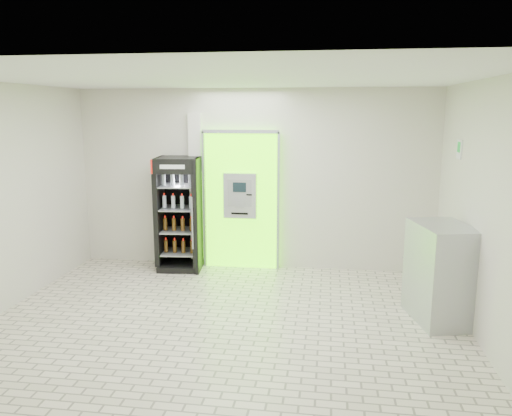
# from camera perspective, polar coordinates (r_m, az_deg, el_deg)

# --- Properties ---
(ground) EXTENTS (6.00, 6.00, 0.00)m
(ground) POSITION_cam_1_polar(r_m,az_deg,el_deg) (6.40, -3.67, -13.26)
(ground) COLOR beige
(ground) RESTS_ON ground
(room_shell) EXTENTS (6.00, 6.00, 6.00)m
(room_shell) POSITION_cam_1_polar(r_m,az_deg,el_deg) (5.89, -3.89, 3.29)
(room_shell) COLOR beige
(room_shell) RESTS_ON ground
(atm_assembly) EXTENTS (1.30, 0.24, 2.33)m
(atm_assembly) POSITION_cam_1_polar(r_m,az_deg,el_deg) (8.37, -1.70, 1.00)
(atm_assembly) COLOR #57FF00
(atm_assembly) RESTS_ON ground
(pillar) EXTENTS (0.22, 0.11, 2.60)m
(pillar) POSITION_cam_1_polar(r_m,az_deg,el_deg) (8.55, -6.82, 2.01)
(pillar) COLOR silver
(pillar) RESTS_ON ground
(beverage_cooler) EXTENTS (0.77, 0.71, 1.89)m
(beverage_cooler) POSITION_cam_1_polar(r_m,az_deg,el_deg) (8.43, -8.67, -0.89)
(beverage_cooler) COLOR black
(beverage_cooler) RESTS_ON ground
(steel_cabinet) EXTENTS (0.83, 1.05, 1.25)m
(steel_cabinet) POSITION_cam_1_polar(r_m,az_deg,el_deg) (6.76, 20.38, -6.98)
(steel_cabinet) COLOR #A7A9AE
(steel_cabinet) RESTS_ON ground
(exit_sign) EXTENTS (0.02, 0.22, 0.26)m
(exit_sign) POSITION_cam_1_polar(r_m,az_deg,el_deg) (7.34, 22.23, 6.24)
(exit_sign) COLOR white
(exit_sign) RESTS_ON room_shell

